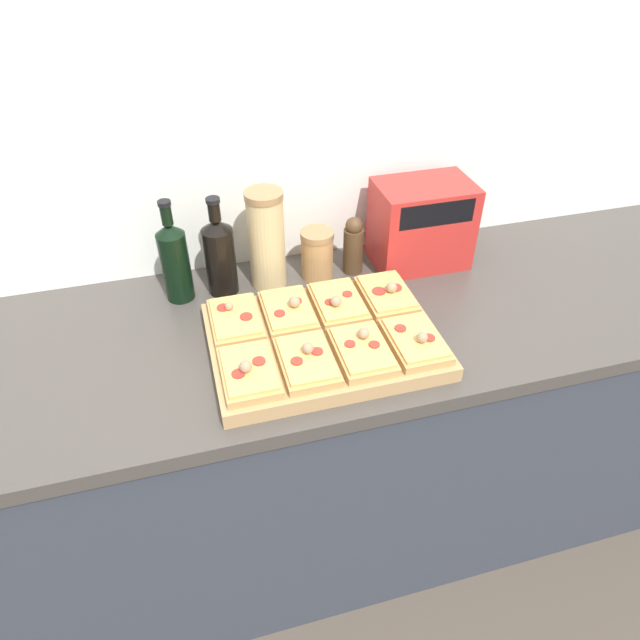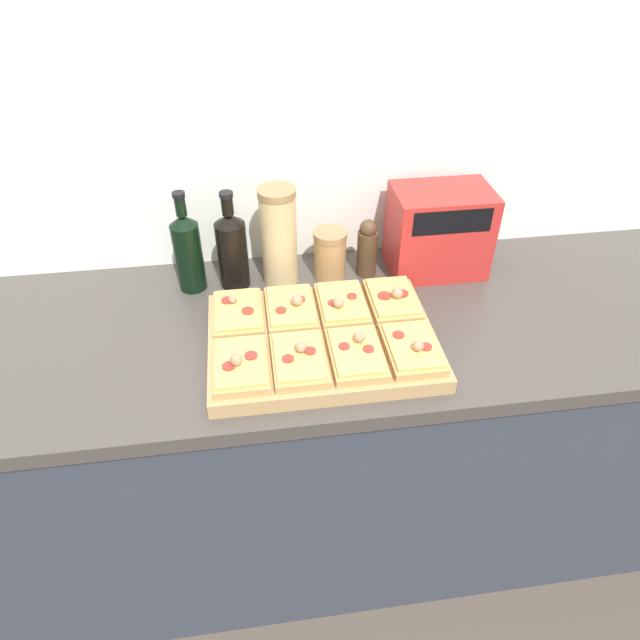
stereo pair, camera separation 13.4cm
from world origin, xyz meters
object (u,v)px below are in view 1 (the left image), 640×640
pepper_mill (353,246)px  toaster_oven (421,224)px  olive_oil_bottle (175,260)px  wine_bottle (220,255)px  grain_jar_tall (267,240)px  cutting_board (323,340)px  grain_jar_short (317,254)px

pepper_mill → toaster_oven: bearing=-0.2°
olive_oil_bottle → pepper_mill: size_ratio=1.67×
wine_bottle → pepper_mill: size_ratio=1.63×
grain_jar_tall → toaster_oven: (0.44, -0.00, -0.02)m
olive_oil_bottle → wine_bottle: (0.11, 0.00, -0.00)m
olive_oil_bottle → wine_bottle: bearing=0.0°
cutting_board → wine_bottle: size_ratio=1.95×
olive_oil_bottle → grain_jar_tall: 0.24m
olive_oil_bottle → toaster_oven: size_ratio=0.98×
cutting_board → olive_oil_bottle: 0.44m
cutting_board → wine_bottle: wine_bottle is taller
toaster_oven → grain_jar_short: bearing=179.8°
olive_oil_bottle → wine_bottle: size_ratio=1.03×
pepper_mill → cutting_board: bearing=-119.6°
wine_bottle → pepper_mill: (0.36, -0.00, -0.03)m
grain_jar_tall → toaster_oven: grain_jar_tall is taller
cutting_board → grain_jar_short: (0.06, 0.30, 0.05)m
grain_jar_tall → grain_jar_short: (0.14, 0.00, -0.07)m
grain_jar_tall → toaster_oven: bearing=-0.1°
olive_oil_bottle → toaster_oven: bearing=-0.1°
wine_bottle → grain_jar_tall: bearing=-0.0°
olive_oil_bottle → toaster_oven: (0.68, -0.00, 0.01)m
wine_bottle → toaster_oven: wine_bottle is taller
cutting_board → toaster_oven: 0.48m
wine_bottle → toaster_oven: bearing=-0.1°
toaster_oven → cutting_board: bearing=-141.1°
toaster_oven → pepper_mill: bearing=179.8°
grain_jar_tall → pepper_mill: size_ratio=1.63×
cutting_board → olive_oil_bottle: size_ratio=1.89×
cutting_board → toaster_oven: size_ratio=1.86×
olive_oil_bottle → pepper_mill: bearing=0.0°
cutting_board → pepper_mill: pepper_mill is taller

